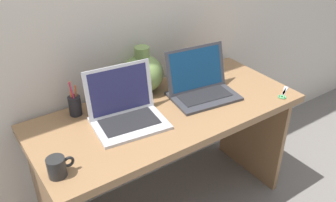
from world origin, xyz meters
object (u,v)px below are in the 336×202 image
(laptop_left, at_px, (125,108))
(laptop_right, at_px, (200,83))
(pen_cup, at_px, (75,105))
(scissors, at_px, (283,95))
(coffee_mug, at_px, (57,167))
(green_vase, at_px, (143,73))

(laptop_left, height_order, laptop_right, laptop_left)
(pen_cup, height_order, scissors, pen_cup)
(laptop_left, distance_m, coffee_mug, 0.45)
(laptop_left, xyz_separation_m, green_vase, (0.22, 0.20, 0.04))
(coffee_mug, xyz_separation_m, scissors, (1.21, -0.08, -0.04))
(coffee_mug, relative_size, pen_cup, 0.59)
(pen_cup, bearing_deg, coffee_mug, -121.00)
(laptop_left, height_order, pen_cup, laptop_left)
(scissors, bearing_deg, pen_cup, 155.46)
(laptop_left, bearing_deg, green_vase, 42.19)
(laptop_left, relative_size, pen_cup, 1.96)
(laptop_right, bearing_deg, scissors, -36.39)
(laptop_left, height_order, green_vase, same)
(laptop_right, xyz_separation_m, green_vase, (-0.23, 0.21, 0.04))
(coffee_mug, distance_m, scissors, 1.22)
(laptop_right, relative_size, scissors, 2.71)
(green_vase, height_order, pen_cup, green_vase)
(coffee_mug, bearing_deg, pen_cup, 59.00)
(laptop_right, bearing_deg, pen_cup, 163.53)
(laptop_left, bearing_deg, pen_cup, 134.97)
(laptop_right, bearing_deg, laptop_left, 179.10)
(green_vase, distance_m, scissors, 0.76)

